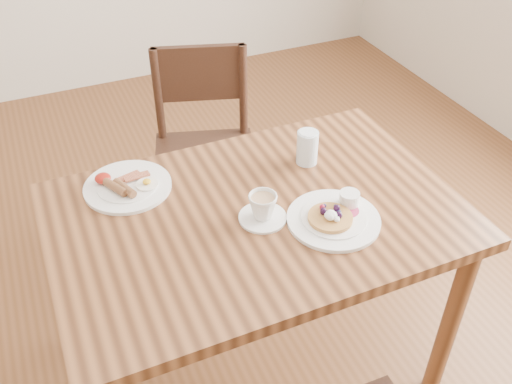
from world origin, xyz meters
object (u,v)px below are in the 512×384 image
chair_far (204,145)px  breakfast_plate (126,186)px  dining_table (256,236)px  pancake_plate (335,216)px  water_glass (307,148)px  teacup_saucer (263,208)px

chair_far → breakfast_plate: 0.71m
breakfast_plate → dining_table: bearing=-38.7°
chair_far → pancake_plate: size_ratio=3.26×
pancake_plate → water_glass: size_ratio=2.38×
breakfast_plate → teacup_saucer: bearing=-42.4°
dining_table → breakfast_plate: breakfast_plate is taller
teacup_saucer → chair_far: bearing=83.4°
dining_table → chair_far: (0.10, 0.77, -0.16)m
chair_far → water_glass: 0.70m
water_glass → teacup_saucer: bearing=-140.8°
pancake_plate → water_glass: bearing=78.1°
teacup_saucer → water_glass: 0.32m
dining_table → pancake_plate: pancake_plate is taller
pancake_plate → water_glass: 0.30m
breakfast_plate → teacup_saucer: size_ratio=1.93×
breakfast_plate → teacup_saucer: (0.33, -0.30, 0.03)m
chair_far → teacup_saucer: 0.87m
breakfast_plate → water_glass: size_ratio=2.38×
dining_table → breakfast_plate: bearing=141.3°
chair_far → pancake_plate: (0.09, -0.90, 0.27)m
dining_table → teacup_saucer: size_ratio=8.57×
dining_table → breakfast_plate: 0.43m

